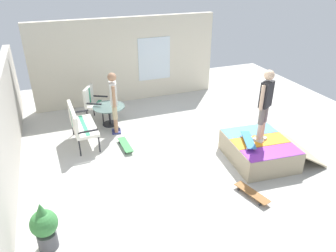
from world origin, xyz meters
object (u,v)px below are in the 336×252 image
at_px(patio_table, 109,112).
at_px(skateboard_by_bench, 125,145).
at_px(patio_bench, 79,123).
at_px(skateboard_on_ramp, 248,140).
at_px(potted_plant, 44,226).
at_px(skateboard_spare, 252,193).
at_px(person_watching, 114,99).
at_px(person_skater, 265,101).
at_px(skate_ramp, 260,150).
at_px(patio_chair_near_house, 93,101).

relative_size(patio_table, skateboard_by_bench, 1.11).
xyz_separation_m(patio_bench, skateboard_on_ramp, (-2.27, -3.49, -0.00)).
bearing_deg(skateboard_by_bench, potted_plant, 143.49).
height_order(skateboard_by_bench, skateboard_spare, same).
bearing_deg(patio_bench, skateboard_on_ramp, -123.00).
relative_size(patio_bench, skateboard_on_ramp, 1.56).
relative_size(person_watching, skateboard_by_bench, 2.12).
xyz_separation_m(patio_table, skateboard_spare, (-4.19, -2.01, -0.32)).
distance_m(person_skater, skateboard_on_ramp, 0.96).
bearing_deg(skateboard_by_bench, skate_ramp, -120.32).
relative_size(skate_ramp, skateboard_on_ramp, 2.66).
xyz_separation_m(person_watching, potted_plant, (-3.54, 1.93, -0.53)).
relative_size(patio_chair_near_house, skateboard_on_ramp, 1.25).
bearing_deg(potted_plant, skateboard_by_bench, -36.51).
bearing_deg(person_skater, potted_plant, 102.12).
xyz_separation_m(person_skater, skateboard_on_ramp, (-0.05, 0.35, -0.89)).
xyz_separation_m(skate_ramp, patio_chair_near_house, (3.58, 3.29, 0.35)).
xyz_separation_m(skateboard_by_bench, skateboard_spare, (-2.76, -1.91, 0.00)).
distance_m(person_skater, potted_plant, 5.00).
bearing_deg(person_skater, patio_bench, 59.99).
distance_m(patio_chair_near_house, skateboard_on_ramp, 4.63).
bearing_deg(person_watching, potted_plant, 151.46).
xyz_separation_m(person_skater, potted_plant, (-1.03, 4.79, -1.04)).
xyz_separation_m(patio_bench, person_skater, (-2.22, -3.84, 0.89)).
distance_m(patio_bench, skateboard_spare, 4.48).
bearing_deg(person_watching, skateboard_spare, -151.92).
relative_size(skate_ramp, patio_table, 2.41).
relative_size(skateboard_on_ramp, potted_plant, 0.89).
xyz_separation_m(skateboard_on_ramp, potted_plant, (-0.98, 4.44, -0.15)).
height_order(person_watching, potted_plant, person_watching).
xyz_separation_m(skateboard_spare, skateboard_on_ramp, (1.09, -0.56, 0.53)).
height_order(patio_bench, patio_chair_near_house, same).
height_order(patio_table, skateboard_spare, patio_table).
relative_size(patio_table, skateboard_spare, 1.09).
height_order(person_watching, skateboard_by_bench, person_watching).
xyz_separation_m(patio_chair_near_house, skateboard_on_ramp, (-3.58, -2.93, -0.00)).
height_order(skate_ramp, skateboard_by_bench, skate_ramp).
bearing_deg(person_skater, person_watching, 48.64).
distance_m(patio_bench, potted_plant, 3.38).
distance_m(skateboard_on_ramp, potted_plant, 4.55).
distance_m(skateboard_by_bench, skateboard_spare, 3.36).
distance_m(patio_table, person_watching, 0.80).
xyz_separation_m(patio_table, potted_plant, (-4.08, 1.87, 0.06)).
distance_m(skateboard_spare, skateboard_on_ramp, 1.33).
bearing_deg(skateboard_spare, patio_chair_near_house, 26.86).
bearing_deg(skateboard_by_bench, person_skater, -119.85).
relative_size(patio_bench, skateboard_by_bench, 1.57).
bearing_deg(person_watching, patio_table, 6.25).
bearing_deg(patio_chair_near_house, potted_plant, 161.67).
bearing_deg(patio_chair_near_house, skateboard_on_ramp, -140.76).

